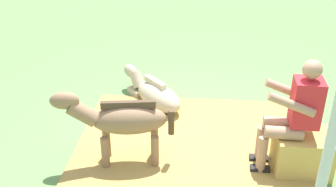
{
  "coord_description": "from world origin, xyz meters",
  "views": [
    {
      "loc": [
        -0.11,
        4.25,
        2.89
      ],
      "look_at": [
        0.28,
        -0.24,
        0.55
      ],
      "focal_mm": 43.04,
      "sensor_mm": 36.0,
      "label": 1
    }
  ],
  "objects": [
    {
      "name": "person_seated",
      "position": [
        -1.12,
        0.44,
        0.74
      ],
      "size": [
        0.67,
        0.43,
        1.34
      ],
      "color": "tan",
      "rests_on": "ground"
    },
    {
      "name": "pony_standing",
      "position": [
        0.74,
        0.48,
        0.57
      ],
      "size": [
        1.34,
        0.43,
        0.93
      ],
      "color": "#8C6B4C",
      "rests_on": "ground"
    },
    {
      "name": "hay_patch",
      "position": [
        -0.07,
        0.13,
        0.01
      ],
      "size": [
        2.89,
        2.51,
        0.02
      ],
      "primitive_type": "cube",
      "color": "#AD8C47",
      "rests_on": "ground"
    },
    {
      "name": "hay_bale",
      "position": [
        -1.28,
        0.44,
        0.23
      ],
      "size": [
        0.61,
        0.5,
        0.46
      ],
      "primitive_type": "cube",
      "color": "tan",
      "rests_on": "ground"
    },
    {
      "name": "pony_lying",
      "position": [
        0.54,
        -0.91,
        0.19
      ],
      "size": [
        1.1,
        1.18,
        0.42
      ],
      "color": "tan",
      "rests_on": "ground"
    },
    {
      "name": "ground_plane",
      "position": [
        0.0,
        0.0,
        0.0
      ],
      "size": [
        24.0,
        24.0,
        0.0
      ],
      "primitive_type": "plane",
      "color": "#608C4C"
    }
  ]
}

